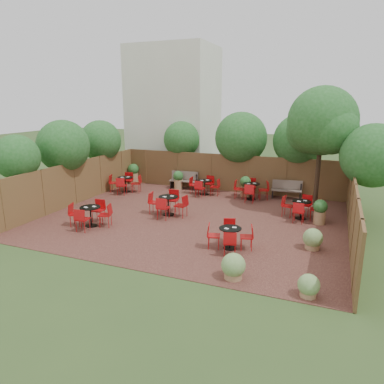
% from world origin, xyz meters
% --- Properties ---
extents(ground, '(80.00, 80.00, 0.00)m').
position_xyz_m(ground, '(0.00, 0.00, 0.00)').
color(ground, '#354F23').
rests_on(ground, ground).
extents(courtyard_paving, '(12.00, 10.00, 0.02)m').
position_xyz_m(courtyard_paving, '(0.00, 0.00, 0.01)').
color(courtyard_paving, '#331715').
rests_on(courtyard_paving, ground).
extents(fence_back, '(12.00, 0.08, 2.00)m').
position_xyz_m(fence_back, '(0.00, 5.00, 1.00)').
color(fence_back, '#51311E').
rests_on(fence_back, ground).
extents(fence_left, '(0.08, 10.00, 2.00)m').
position_xyz_m(fence_left, '(-6.00, 0.00, 1.00)').
color(fence_left, '#51311E').
rests_on(fence_left, ground).
extents(fence_right, '(0.08, 10.00, 2.00)m').
position_xyz_m(fence_right, '(6.00, 0.00, 1.00)').
color(fence_right, '#51311E').
rests_on(fence_right, ground).
extents(neighbour_building, '(5.00, 4.00, 8.00)m').
position_xyz_m(neighbour_building, '(-4.50, 8.00, 4.00)').
color(neighbour_building, silver).
rests_on(neighbour_building, ground).
extents(overhang_foliage, '(15.53, 10.55, 2.76)m').
position_xyz_m(overhang_foliage, '(-0.56, 3.44, 2.74)').
color(overhang_foliage, '#1D551B').
rests_on(overhang_foliage, ground).
extents(courtyard_tree, '(2.98, 2.91, 5.38)m').
position_xyz_m(courtyard_tree, '(4.60, 3.10, 3.79)').
color(courtyard_tree, black).
rests_on(courtyard_tree, courtyard_paving).
extents(park_bench_left, '(1.57, 0.59, 0.95)m').
position_xyz_m(park_bench_left, '(-2.40, 4.63, 0.51)').
color(park_bench_left, brown).
rests_on(park_bench_left, courtyard_paving).
extents(park_bench_right, '(1.51, 0.65, 0.91)m').
position_xyz_m(park_bench_right, '(3.16, 4.62, 0.49)').
color(park_bench_right, brown).
rests_on(park_bench_right, courtyard_paving).
extents(bistro_tables, '(10.79, 7.88, 0.94)m').
position_xyz_m(bistro_tables, '(-0.51, 1.12, 0.48)').
color(bistro_tables, black).
rests_on(bistro_tables, courtyard_paving).
extents(planters, '(11.13, 4.05, 1.17)m').
position_xyz_m(planters, '(-1.21, 3.80, 0.60)').
color(planters, '#99744C').
rests_on(planters, courtyard_paving).
extents(low_shrubs, '(2.61, 3.76, 0.73)m').
position_xyz_m(low_shrubs, '(4.07, -3.40, 0.35)').
color(low_shrubs, '#99744C').
rests_on(low_shrubs, courtyard_paving).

